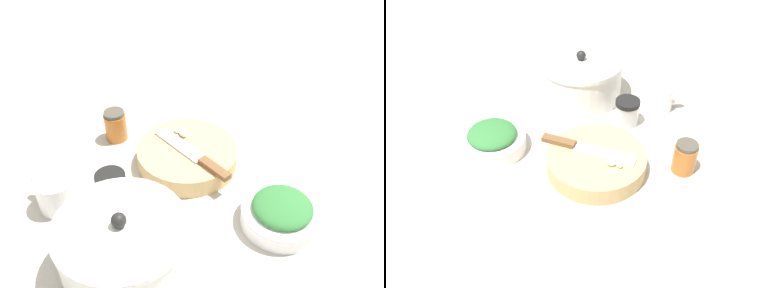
% 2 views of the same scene
% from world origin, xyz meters
% --- Properties ---
extents(ground_plane, '(5.00, 5.00, 0.00)m').
position_xyz_m(ground_plane, '(0.00, 0.00, 0.00)').
color(ground_plane, '#B2ADA3').
extents(cutting_board, '(0.24, 0.24, 0.05)m').
position_xyz_m(cutting_board, '(0.03, -0.04, 0.02)').
color(cutting_board, tan).
rests_on(cutting_board, ground_plane).
extents(chef_knife, '(0.22, 0.15, 0.01)m').
position_xyz_m(chef_knife, '(0.00, -0.01, 0.05)').
color(chef_knife, brown).
rests_on(chef_knife, cutting_board).
extents(garlic_cloves, '(0.04, 0.05, 0.02)m').
position_xyz_m(garlic_cloves, '(0.06, -0.08, 0.06)').
color(garlic_cloves, silver).
rests_on(garlic_cloves, cutting_board).
extents(herb_bowl, '(0.17, 0.17, 0.07)m').
position_xyz_m(herb_bowl, '(-0.21, 0.09, 0.03)').
color(herb_bowl, white).
rests_on(herb_bowl, ground_plane).
extents(spice_jar, '(0.07, 0.07, 0.07)m').
position_xyz_m(spice_jar, '(0.16, 0.12, 0.04)').
color(spice_jar, silver).
rests_on(spice_jar, ground_plane).
extents(coffee_mug, '(0.11, 0.08, 0.08)m').
position_xyz_m(coffee_mug, '(0.27, 0.17, 0.04)').
color(coffee_mug, white).
rests_on(coffee_mug, ground_plane).
extents(honey_jar, '(0.06, 0.06, 0.08)m').
position_xyz_m(honey_jar, '(0.24, -0.09, 0.04)').
color(honey_jar, '#B26023').
rests_on(honey_jar, ground_plane).
extents(stock_pot, '(0.24, 0.24, 0.15)m').
position_xyz_m(stock_pot, '(0.06, 0.28, 0.06)').
color(stock_pot, silver).
rests_on(stock_pot, ground_plane).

